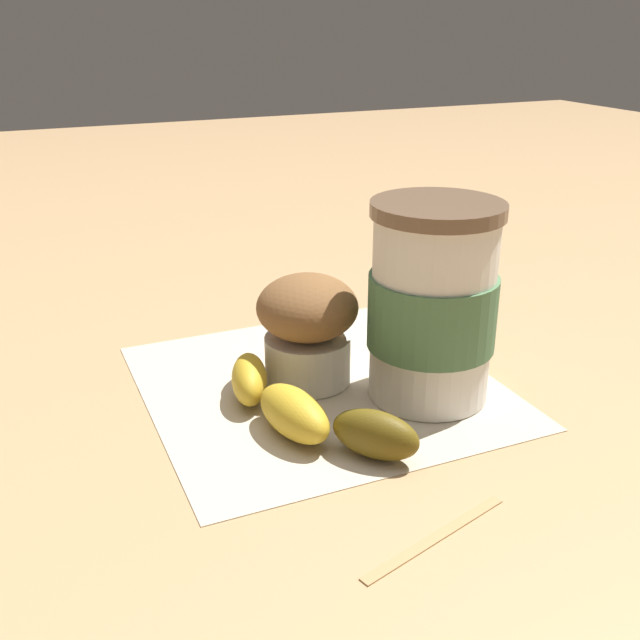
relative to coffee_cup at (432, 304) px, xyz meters
name	(u,v)px	position (x,y,z in m)	size (l,w,h in m)	color
ground_plane	(320,386)	(0.07, -0.05, -0.07)	(3.00, 3.00, 0.00)	tan
paper_napkin	(320,385)	(0.07, -0.05, -0.07)	(0.26, 0.26, 0.00)	beige
coffee_cup	(432,304)	(0.00, 0.00, 0.00)	(0.09, 0.09, 0.15)	silver
muffin	(307,326)	(0.07, -0.06, -0.03)	(0.08, 0.08, 0.09)	white
banana	(302,409)	(0.11, 0.01, -0.06)	(0.10, 0.17, 0.03)	gold
wooden_stirrer	(436,537)	(0.08, 0.15, -0.07)	(0.11, 0.01, 0.00)	tan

